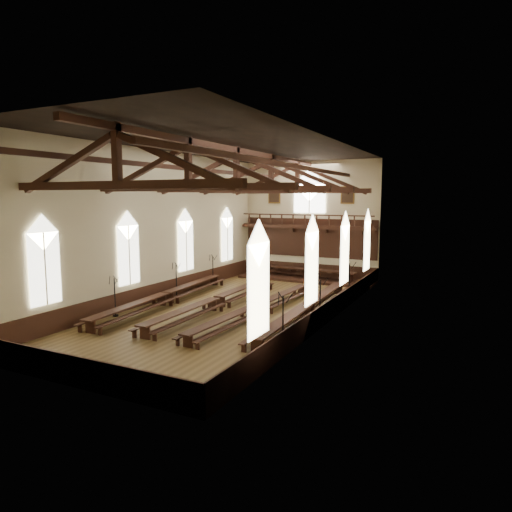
{
  "coord_description": "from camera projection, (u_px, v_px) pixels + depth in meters",
  "views": [
    {
      "loc": [
        13.4,
        -24.28,
        6.9
      ],
      "look_at": [
        0.56,
        1.5,
        3.2
      ],
      "focal_mm": 32.0,
      "sensor_mm": 36.0,
      "label": 1
    }
  ],
  "objects": [
    {
      "name": "roof_trusses",
      "position": [
        236.0,
        175.0,
        27.32
      ],
      "size": [
        11.7,
        25.7,
        2.8
      ],
      "color": "black",
      "rests_on": "room_walls"
    },
    {
      "name": "refectory_row_c",
      "position": [
        257.0,
        307.0,
        26.78
      ],
      "size": [
        1.68,
        13.92,
        0.69
      ],
      "color": "black",
      "rests_on": "ground"
    },
    {
      "name": "candelabrum_right_mid",
      "position": [
        320.0,
        309.0,
        25.34
      ],
      "size": [
        0.74,
        0.76,
        2.54
      ],
      "color": "black",
      "rests_on": "ground"
    },
    {
      "name": "refectory_row_b",
      "position": [
        217.0,
        300.0,
        28.42
      ],
      "size": [
        1.61,
        14.44,
        0.75
      ],
      "color": "black",
      "rests_on": "ground"
    },
    {
      "name": "candelabrum_right_far",
      "position": [
        349.0,
        288.0,
        30.77
      ],
      "size": [
        0.71,
        0.82,
        2.66
      ],
      "color": "black",
      "rests_on": "ground"
    },
    {
      "name": "portraits",
      "position": [
        310.0,
        195.0,
        38.91
      ],
      "size": [
        7.75,
        0.09,
        1.45
      ],
      "color": "brown",
      "rests_on": "room_walls"
    },
    {
      "name": "refectory_row_a",
      "position": [
        165.0,
        295.0,
        29.67
      ],
      "size": [
        2.2,
        14.77,
        0.78
      ],
      "color": "black",
      "rests_on": "ground"
    },
    {
      "name": "candelabrum_left_near",
      "position": [
        115.0,
        304.0,
        26.57
      ],
      "size": [
        0.67,
        0.73,
        2.39
      ],
      "color": "black",
      "rests_on": "ground"
    },
    {
      "name": "candelabrum_right_near",
      "position": [
        283.0,
        333.0,
        20.67
      ],
      "size": [
        0.77,
        0.81,
        2.68
      ],
      "color": "black",
      "rests_on": "ground"
    },
    {
      "name": "side_windows",
      "position": [
        237.0,
        250.0,
        27.89
      ],
      "size": [
        11.85,
        19.8,
        4.5
      ],
      "color": "white",
      "rests_on": "room_walls"
    },
    {
      "name": "wainscot_band",
      "position": [
        237.0,
        300.0,
        28.29
      ],
      "size": [
        12.0,
        26.0,
        1.2
      ],
      "color": "#33190F",
      "rests_on": "ground"
    },
    {
      "name": "candelabrum_left_mid",
      "position": [
        176.0,
        286.0,
        31.87
      ],
      "size": [
        0.66,
        0.74,
        2.42
      ],
      "color": "black",
      "rests_on": "ground"
    },
    {
      "name": "ground",
      "position": [
        237.0,
        309.0,
        28.36
      ],
      "size": [
        26.0,
        26.0,
        0.0
      ],
      "primitive_type": "plane",
      "color": "brown",
      "rests_on": "ground"
    },
    {
      "name": "dais",
      "position": [
        306.0,
        279.0,
        38.33
      ],
      "size": [
        11.4,
        2.96,
        0.2
      ],
      "primitive_type": "cube",
      "color": "#33190F",
      "rests_on": "ground"
    },
    {
      "name": "high_table",
      "position": [
        306.0,
        270.0,
        38.23
      ],
      "size": [
        8.59,
        1.76,
        0.8
      ],
      "color": "black",
      "rests_on": "dais"
    },
    {
      "name": "candelabrum_left_far",
      "position": [
        213.0,
        276.0,
        36.15
      ],
      "size": [
        0.66,
        0.75,
        2.44
      ],
      "color": "black",
      "rests_on": "ground"
    },
    {
      "name": "room_walls",
      "position": [
        237.0,
        205.0,
        27.54
      ],
      "size": [
        26.0,
        26.0,
        26.0
      ],
      "color": "beige",
      "rests_on": "ground"
    },
    {
      "name": "refectory_row_d",
      "position": [
        307.0,
        307.0,
        26.48
      ],
      "size": [
        1.82,
        14.77,
        0.78
      ],
      "color": "black",
      "rests_on": "ground"
    },
    {
      "name": "minstrels_gallery",
      "position": [
        308.0,
        233.0,
        39.11
      ],
      "size": [
        11.8,
        1.24,
        3.7
      ],
      "color": "black",
      "rests_on": "room_walls"
    },
    {
      "name": "end_window",
      "position": [
        310.0,
        194.0,
        38.9
      ],
      "size": [
        2.8,
        0.12,
        3.8
      ],
      "color": "white",
      "rests_on": "room_walls"
    },
    {
      "name": "high_chairs",
      "position": [
        309.0,
        270.0,
        38.98
      ],
      "size": [
        7.64,
        0.45,
        0.99
      ],
      "color": "black",
      "rests_on": "dais"
    }
  ]
}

